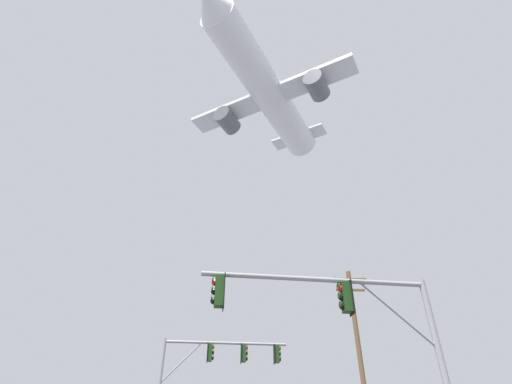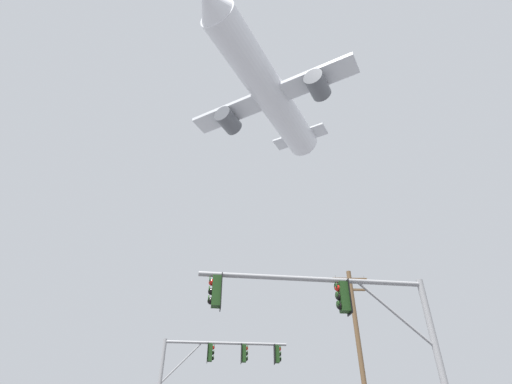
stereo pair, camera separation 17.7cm
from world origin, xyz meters
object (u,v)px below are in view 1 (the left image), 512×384
(signal_pole_far, at_px, (211,368))
(airplane, at_px, (267,91))
(utility_pole, at_px, (360,357))
(signal_pole_near, at_px, (351,321))

(signal_pole_far, height_order, airplane, airplane)
(airplane, bearing_deg, signal_pole_far, -109.08)
(utility_pole, bearing_deg, signal_pole_far, -177.28)
(signal_pole_near, bearing_deg, utility_pole, 73.00)
(signal_pole_far, relative_size, utility_pole, 0.63)
(signal_pole_near, distance_m, utility_pole, 12.28)
(utility_pole, bearing_deg, airplane, 107.50)
(signal_pole_near, relative_size, utility_pole, 0.65)
(signal_pole_near, distance_m, airplane, 44.22)
(signal_pole_near, height_order, airplane, airplane)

